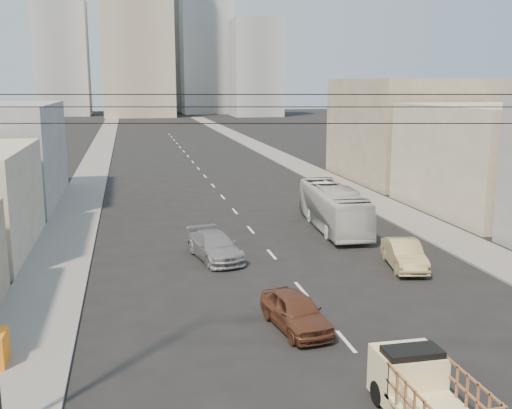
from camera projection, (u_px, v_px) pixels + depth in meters
name	position (u px, v px, depth m)	size (l,w,h in m)	color
sidewalk_left	(98.00, 156.00, 79.59)	(3.50, 180.00, 0.12)	slate
sidewalk_right	(270.00, 152.00, 84.40)	(3.50, 180.00, 0.12)	slate
lane_dashes	(201.00, 172.00, 65.72)	(0.15, 104.00, 0.01)	silver
flatbed_pickup	(425.00, 388.00, 16.94)	(1.95, 4.41, 1.90)	beige
city_bus	(333.00, 208.00, 39.87)	(2.43, 10.40, 2.90)	silver
sedan_brown	(296.00, 311.00, 23.64)	(1.72, 4.26, 1.45)	#582F1F
sedan_tan	(404.00, 254.00, 31.46)	(1.56, 4.46, 1.47)	tan
sedan_grey	(215.00, 246.00, 33.06)	(2.06, 5.07, 1.47)	gray
overhead_wires	(451.00, 108.00, 14.57)	(23.01, 5.02, 0.72)	black
bldg_right_mid	(499.00, 159.00, 44.95)	(11.00, 14.00, 8.00)	#A8A087
bldg_right_far	(409.00, 130.00, 60.19)	(12.00, 16.00, 10.00)	gray
high_rise_tower	(136.00, 11.00, 171.08)	(20.00, 20.00, 60.00)	tan
midrise_ne	(206.00, 50.00, 191.95)	(16.00, 16.00, 40.00)	#979B9F
midrise_nw	(62.00, 58.00, 178.75)	(15.00, 15.00, 34.00)	#979B9F
midrise_back	(166.00, 46.00, 203.47)	(18.00, 18.00, 44.00)	gray
midrise_east	(256.00, 68.00, 176.43)	(14.00, 14.00, 28.00)	#979B9F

